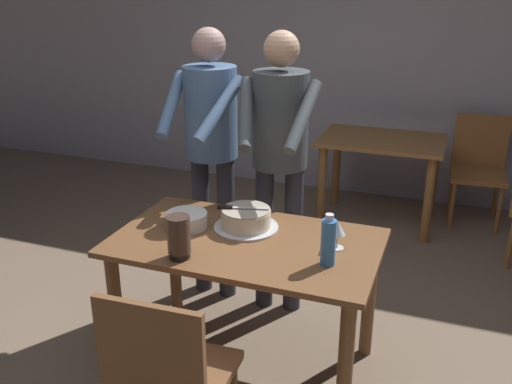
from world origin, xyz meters
TOP-DOWN VIEW (x-y plane):
  - ground_plane at (0.00, 0.00)m, footprint 14.00×14.00m
  - back_wall at (0.00, 2.87)m, footprint 10.00×0.12m
  - main_dining_table at (0.00, 0.00)m, footprint 1.34×0.78m
  - cake_on_platter at (-0.05, 0.13)m, footprint 0.34×0.34m
  - cake_knife at (-0.12, 0.11)m, footprint 0.27×0.09m
  - plate_stack at (-0.35, 0.04)m, footprint 0.22×0.22m
  - wine_glass_near at (0.45, 0.07)m, footprint 0.08×0.08m
  - water_bottle at (0.44, -0.11)m, footprint 0.07×0.07m
  - hurricane_lamp at (-0.22, -0.28)m, footprint 0.11×0.11m
  - person_cutting_cake at (-0.02, 0.60)m, footprint 0.46×0.57m
  - person_standing_beside at (-0.47, 0.63)m, footprint 0.47×0.56m
  - chair_near_side at (-0.04, -0.77)m, footprint 0.46×0.46m
  - background_table at (0.36, 2.17)m, footprint 1.00×0.70m
  - background_chair_1 at (1.14, 2.51)m, footprint 0.46×0.46m

SIDE VIEW (x-z plane):
  - ground_plane at x=0.00m, z-range 0.00..0.00m
  - chair_near_side at x=-0.04m, z-range 0.04..0.94m
  - background_chair_1 at x=1.14m, z-range 0.04..0.94m
  - background_table at x=0.36m, z-range 0.21..0.95m
  - main_dining_table at x=0.00m, z-range 0.24..0.99m
  - plate_stack at x=-0.35m, z-range 0.75..0.83m
  - cake_on_platter at x=-0.05m, z-range 0.75..0.86m
  - wine_glass_near at x=0.45m, z-range 0.78..0.92m
  - hurricane_lamp at x=-0.22m, z-range 0.75..0.96m
  - water_bottle at x=0.44m, z-range 0.74..0.99m
  - cake_knife at x=-0.12m, z-range 0.86..0.88m
  - person_cutting_cake at x=-0.02m, z-range 0.22..1.94m
  - person_standing_beside at x=-0.47m, z-range 0.22..1.94m
  - back_wall at x=0.00m, z-range 0.00..2.70m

